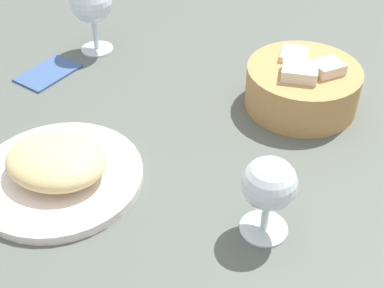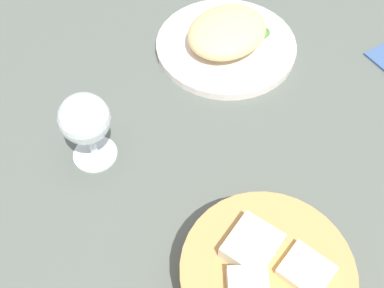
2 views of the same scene
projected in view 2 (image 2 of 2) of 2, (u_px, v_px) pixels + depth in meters
ground_plane at (252, 152)px, 65.47cm from camera, size 140.00×140.00×2.00cm
plate at (226, 46)px, 76.29cm from camera, size 23.72×23.72×1.40cm
omelette at (227, 32)px, 73.82cm from camera, size 17.28×15.57×4.70cm
lettuce_garnish at (260, 28)px, 76.56cm from camera, size 3.63×3.63×1.71cm
bread_basket at (264, 279)px, 49.52cm from camera, size 18.64×18.64×9.05cm
wine_glass_near at (85, 122)px, 57.84cm from camera, size 6.84×6.84×11.59cm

